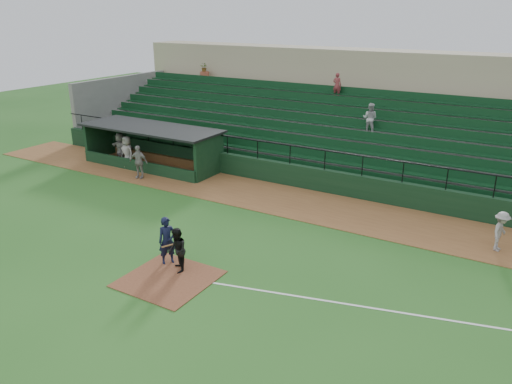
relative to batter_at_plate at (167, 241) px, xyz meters
The scene contains 12 objects.
ground 1.21m from the batter_at_plate, ahead, with size 90.00×90.00×0.00m, color #265C1E.
warning_track 8.16m from the batter_at_plate, 84.47° to the left, with size 40.00×4.00×0.03m, color brown.
home_plate_dirt 1.51m from the batter_at_plate, 49.77° to the right, with size 3.00×3.00×0.03m, color brown.
foul_line 8.92m from the batter_at_plate, ahead, with size 18.00×0.09×0.01m, color white.
stadium_structure 16.61m from the batter_at_plate, 87.30° to the left, with size 38.00×13.08×6.40m.
dugout 13.17m from the batter_at_plate, 132.95° to the left, with size 8.90×3.20×2.42m.
batter_at_plate is the anchor object (origin of this frame).
umpire 0.77m from the batter_at_plate, 23.57° to the right, with size 0.81×0.63×1.67m, color black.
runner 12.82m from the batter_at_plate, 35.39° to the left, with size 1.04×0.60×1.61m, color #9C9792.
dugout_player_a 10.61m from the batter_at_plate, 138.84° to the left, with size 1.09×0.46×1.87m, color gray.
dugout_player_b 12.76m from the batter_at_plate, 140.82° to the left, with size 0.94×0.61×1.93m, color #99948F.
dugout_player_c 13.93m from the batter_at_plate, 141.90° to the left, with size 1.78×0.57×1.92m, color #9E9894.
Camera 1 is at (10.64, -12.82, 8.93)m, focal length 35.29 mm.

